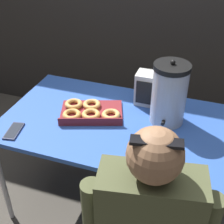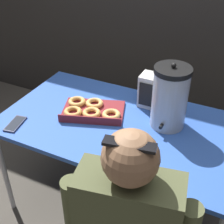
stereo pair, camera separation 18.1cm
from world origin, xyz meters
The scene contains 6 objects.
ground_plane centered at (0.00, 0.00, 0.00)m, with size 12.00×12.00×0.00m, color #4C473F.
folding_table centered at (0.00, 0.00, 0.67)m, with size 1.41×0.80×0.71m.
donut_box centered at (-0.21, 0.01, 0.73)m, with size 0.43×0.36×0.05m.
coffee_urn centered at (0.24, 0.11, 0.89)m, with size 0.20×0.23×0.39m.
cell_phone centered at (-0.55, -0.28, 0.71)m, with size 0.10×0.16×0.01m.
space_heater centered at (0.09, 0.26, 0.81)m, with size 0.16×0.13×0.21m.
Camera 2 is at (0.60, -1.35, 1.79)m, focal length 50.00 mm.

